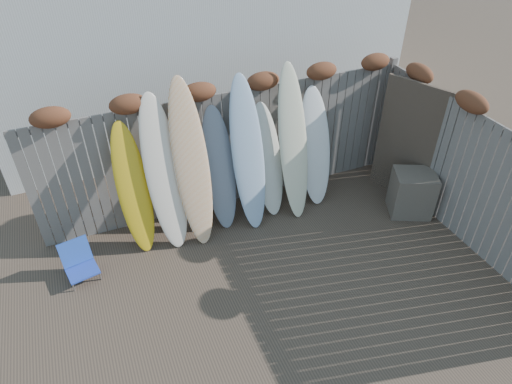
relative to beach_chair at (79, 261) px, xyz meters
name	(u,v)px	position (x,y,z in m)	size (l,w,h in m)	color
ground	(290,300)	(2.53, -1.59, -0.25)	(80.00, 80.00, 0.00)	#493A2D
back_fence	(230,140)	(2.59, 0.81, 0.93)	(6.05, 0.28, 2.24)	slate
right_fence	(473,172)	(5.53, -1.33, 0.89)	(0.28, 4.40, 2.24)	slate
beach_chair	(79,261)	(0.00, 0.00, 0.00)	(0.49, 0.51, 0.55)	blue
wooden_crate	(412,193)	(5.20, -0.63, 0.12)	(0.65, 0.54, 0.75)	#736456
lattice_panel	(416,145)	(5.41, -0.26, 0.78)	(0.06, 1.37, 2.06)	#4B422E
surfboard_0	(133,189)	(0.95, 0.40, 0.71)	(0.46, 0.07, 2.01)	gold
surfboard_1	(164,174)	(1.41, 0.36, 0.88)	(0.53, 0.07, 2.36)	#F6E3CC
surfboard_2	(191,165)	(1.81, 0.31, 0.97)	(0.51, 0.07, 2.55)	#FFC197
surfboard_3	(220,169)	(2.27, 0.43, 0.70)	(0.48, 0.07, 1.98)	slate
surfboard_4	(248,155)	(2.70, 0.32, 0.92)	(0.50, 0.07, 2.44)	#9EB7D5
surfboard_5	(268,161)	(3.07, 0.42, 0.65)	(0.48, 0.07, 1.89)	white
surfboard_6	(293,144)	(3.45, 0.31, 0.94)	(0.46, 0.07, 2.50)	beige
surfboard_7	(315,147)	(3.92, 0.41, 0.71)	(0.53, 0.07, 2.00)	white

